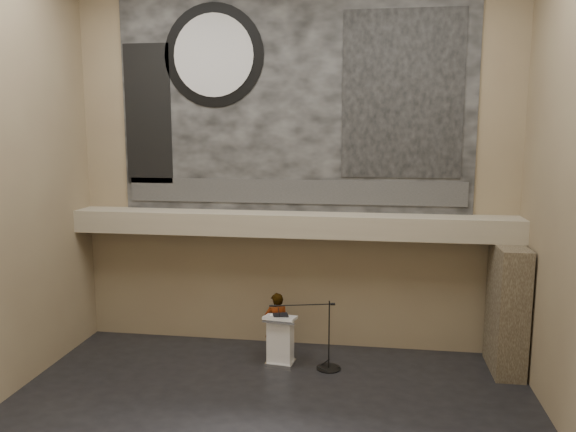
# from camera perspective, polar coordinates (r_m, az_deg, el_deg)

# --- Properties ---
(floor) EXTENTS (10.00, 10.00, 0.00)m
(floor) POSITION_cam_1_polar(r_m,az_deg,el_deg) (10.23, -2.82, -20.94)
(floor) COLOR black
(floor) RESTS_ON ground
(wall_back) EXTENTS (10.00, 0.02, 8.50)m
(wall_back) POSITION_cam_1_polar(r_m,az_deg,el_deg) (12.84, 0.53, 5.19)
(wall_back) COLOR #806C51
(wall_back) RESTS_ON floor
(wall_front) EXTENTS (10.00, 0.02, 8.50)m
(wall_front) POSITION_cam_1_polar(r_m,az_deg,el_deg) (5.08, -12.02, -0.91)
(wall_front) COLOR #806C51
(wall_front) RESTS_ON floor
(soffit) EXTENTS (10.00, 0.80, 0.50)m
(soffit) POSITION_cam_1_polar(r_m,az_deg,el_deg) (12.60, 0.27, -0.84)
(soffit) COLOR gray
(soffit) RESTS_ON wall_back
(sprinkler_left) EXTENTS (0.04, 0.04, 0.06)m
(sprinkler_left) POSITION_cam_1_polar(r_m,az_deg,el_deg) (12.92, -6.81, -1.92)
(sprinkler_left) COLOR #B2893D
(sprinkler_left) RESTS_ON soffit
(sprinkler_right) EXTENTS (0.04, 0.04, 0.06)m
(sprinkler_right) POSITION_cam_1_polar(r_m,az_deg,el_deg) (12.48, 8.91, -2.36)
(sprinkler_right) COLOR #B2893D
(sprinkler_right) RESTS_ON soffit
(banner) EXTENTS (8.00, 0.05, 5.00)m
(banner) POSITION_cam_1_polar(r_m,az_deg,el_deg) (12.79, 0.52, 11.67)
(banner) COLOR black
(banner) RESTS_ON wall_back
(banner_text_strip) EXTENTS (7.76, 0.02, 0.55)m
(banner_text_strip) POSITION_cam_1_polar(r_m,az_deg,el_deg) (12.82, 0.48, 2.49)
(banner_text_strip) COLOR #313131
(banner_text_strip) RESTS_ON banner
(banner_clock_rim) EXTENTS (2.30, 0.02, 2.30)m
(banner_clock_rim) POSITION_cam_1_polar(r_m,az_deg,el_deg) (13.21, -7.57, 15.87)
(banner_clock_rim) COLOR black
(banner_clock_rim) RESTS_ON banner
(banner_clock_face) EXTENTS (1.84, 0.02, 1.84)m
(banner_clock_face) POSITION_cam_1_polar(r_m,az_deg,el_deg) (13.19, -7.59, 15.88)
(banner_clock_face) COLOR silver
(banner_clock_face) RESTS_ON banner
(banner_building_print) EXTENTS (2.60, 0.02, 3.60)m
(banner_building_print) POSITION_cam_1_polar(r_m,az_deg,el_deg) (12.65, 11.57, 11.98)
(banner_building_print) COLOR black
(banner_building_print) RESTS_ON banner
(banner_brick_print) EXTENTS (1.10, 0.02, 3.20)m
(banner_brick_print) POSITION_cam_1_polar(r_m,az_deg,el_deg) (13.64, -14.03, 9.99)
(banner_brick_print) COLOR black
(banner_brick_print) RESTS_ON banner
(stone_pier) EXTENTS (0.60, 1.40, 2.70)m
(stone_pier) POSITION_cam_1_polar(r_m,az_deg,el_deg) (12.75, 21.37, -8.76)
(stone_pier) COLOR #423728
(stone_pier) RESTS_ON floor
(lectern) EXTENTS (0.72, 0.56, 1.13)m
(lectern) POSITION_cam_1_polar(r_m,az_deg,el_deg) (12.41, -0.78, -12.52)
(lectern) COLOR silver
(lectern) RESTS_ON floor
(binder) EXTENTS (0.38, 0.33, 0.04)m
(binder) POSITION_cam_1_polar(r_m,az_deg,el_deg) (12.21, -0.76, -10.05)
(binder) COLOR black
(binder) RESTS_ON lectern
(papers) EXTENTS (0.19, 0.26, 0.00)m
(papers) POSITION_cam_1_polar(r_m,az_deg,el_deg) (12.22, -1.43, -10.11)
(papers) COLOR white
(papers) RESTS_ON lectern
(speaker_person) EXTENTS (0.62, 0.49, 1.49)m
(speaker_person) POSITION_cam_1_polar(r_m,az_deg,el_deg) (12.73, -1.16, -11.02)
(speaker_person) COLOR silver
(speaker_person) RESTS_ON floor
(mic_stand) EXTENTS (1.49, 0.57, 1.50)m
(mic_stand) POSITION_cam_1_polar(r_m,az_deg,el_deg) (12.36, 3.94, -14.26)
(mic_stand) COLOR black
(mic_stand) RESTS_ON floor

